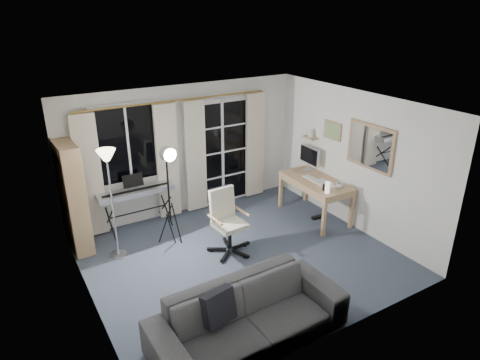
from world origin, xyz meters
name	(u,v)px	position (x,y,z in m)	size (l,w,h in m)	color
floor	(241,258)	(0.00, 0.00, -0.01)	(4.50, 4.00, 0.02)	#343B4C
window	(128,144)	(-1.05, 1.97, 1.50)	(1.20, 0.08, 1.40)	white
french_door	(222,153)	(0.75, 1.97, 1.03)	(1.32, 0.09, 2.11)	white
curtains	(181,159)	(-0.14, 1.88, 1.09)	(3.60, 0.07, 2.13)	gold
bookshelf	(71,200)	(-2.12, 1.65, 0.85)	(0.32, 0.84, 1.78)	tan
torchiere_lamp	(108,172)	(-1.63, 1.06, 1.41)	(0.33, 0.33, 1.76)	#B2B2B7
keyboard_piano	(136,193)	(-1.07, 1.70, 0.71)	(1.30, 0.64, 0.94)	black
studio_light	(168,166)	(-0.75, 0.94, 1.38)	(0.35, 0.35, 1.72)	black
office_chair	(225,215)	(-0.07, 0.36, 0.61)	(0.70, 0.72, 1.04)	black
desk	(316,185)	(1.88, 0.50, 0.65)	(0.74, 1.41, 0.74)	#AA8157
monitor	(309,156)	(2.08, 0.95, 1.02)	(0.18, 0.53, 0.46)	silver
desk_clutter	(321,193)	(1.81, 0.28, 0.58)	(0.45, 0.84, 0.94)	white
mug	(340,185)	(1.98, 0.00, 0.80)	(0.12, 0.10, 0.12)	silver
wall_mirror	(370,147)	(2.22, -0.35, 1.55)	(0.04, 0.94, 0.74)	tan
framed_print	(333,131)	(2.23, 0.55, 1.60)	(0.03, 0.42, 0.32)	tan
wall_shelf	(311,135)	(2.16, 1.05, 1.41)	(0.16, 0.30, 0.18)	tan
sofa	(249,308)	(-0.84, -1.55, 0.46)	(2.34, 0.72, 0.91)	#272729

